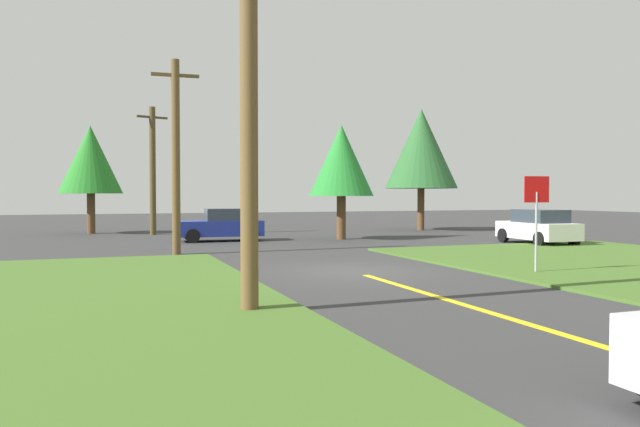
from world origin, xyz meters
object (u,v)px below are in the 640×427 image
(utility_pole_mid, at_px, (176,155))
(utility_pole_far, at_px, (153,170))
(stop_sign, at_px, (536,205))
(oak_tree_left, at_px, (90,160))
(car_approaching_junction, at_px, (222,225))
(pine_tree_center, at_px, (341,161))
(car_on_crossroad, at_px, (538,227))
(oak_tree_right, at_px, (421,149))
(utility_pole_near, at_px, (249,94))

(utility_pole_mid, relative_size, utility_pole_far, 1.02)
(stop_sign, relative_size, oak_tree_left, 0.44)
(car_approaching_junction, relative_size, pine_tree_center, 0.71)
(car_on_crossroad, relative_size, utility_pole_mid, 0.55)
(car_on_crossroad, bearing_deg, utility_pole_mid, 90.13)
(stop_sign, bearing_deg, utility_pole_mid, -35.09)
(pine_tree_center, bearing_deg, car_on_crossroad, -39.25)
(stop_sign, bearing_deg, utility_pole_far, -56.36)
(pine_tree_center, bearing_deg, utility_pole_far, 141.56)
(utility_pole_far, bearing_deg, utility_pole_mid, -90.58)
(car_approaching_junction, relative_size, oak_tree_right, 0.54)
(utility_pole_near, distance_m, utility_pole_mid, 12.14)
(car_approaching_junction, distance_m, utility_pole_mid, 7.41)
(utility_pole_near, bearing_deg, utility_pole_mid, 89.77)
(stop_sign, xyz_separation_m, utility_pole_far, (-8.94, 21.60, 1.75))
(utility_pole_near, relative_size, pine_tree_center, 1.40)
(car_approaching_junction, distance_m, pine_tree_center, 6.89)
(stop_sign, distance_m, utility_pole_mid, 13.24)
(car_approaching_junction, bearing_deg, oak_tree_left, -50.75)
(utility_pole_far, xyz_separation_m, pine_tree_center, (8.84, -7.02, 0.29))
(utility_pole_far, relative_size, oak_tree_left, 1.15)
(car_approaching_junction, distance_m, utility_pole_near, 18.77)
(pine_tree_center, relative_size, oak_tree_right, 0.75)
(utility_pole_near, relative_size, oak_tree_right, 1.05)
(utility_pole_far, bearing_deg, oak_tree_left, 145.04)
(stop_sign, bearing_deg, car_on_crossroad, -119.50)
(utility_pole_near, bearing_deg, oak_tree_right, 53.47)
(oak_tree_left, bearing_deg, stop_sign, -62.81)
(car_approaching_junction, height_order, utility_pole_far, utility_pole_far)
(utility_pole_mid, height_order, utility_pole_far, utility_pole_mid)
(car_on_crossroad, relative_size, utility_pole_near, 0.50)
(utility_pole_mid, bearing_deg, stop_sign, -46.24)
(stop_sign, relative_size, utility_pole_near, 0.34)
(car_approaching_junction, height_order, utility_pole_near, utility_pole_near)
(oak_tree_right, bearing_deg, stop_sign, -111.15)
(pine_tree_center, bearing_deg, oak_tree_left, 142.49)
(car_on_crossroad, bearing_deg, pine_tree_center, 54.19)
(utility_pole_mid, xyz_separation_m, pine_tree_center, (8.97, 5.11, 0.20))
(oak_tree_left, bearing_deg, car_on_crossroad, -38.18)
(stop_sign, xyz_separation_m, car_on_crossroad, (7.32, 8.52, -1.20))
(car_on_crossroad, relative_size, utility_pole_far, 0.56)
(utility_pole_near, xyz_separation_m, pine_tree_center, (9.02, 17.24, -0.19))
(car_approaching_junction, xyz_separation_m, utility_pole_near, (-3.01, -18.21, 3.44))
(car_on_crossroad, height_order, oak_tree_right, oak_tree_right)
(utility_pole_mid, distance_m, oak_tree_right, 20.05)
(utility_pole_far, bearing_deg, pine_tree_center, -38.44)
(utility_pole_mid, bearing_deg, car_on_crossroad, -3.31)
(oak_tree_left, xyz_separation_m, oak_tree_right, (20.12, -3.75, 0.92))
(stop_sign, xyz_separation_m, car_approaching_junction, (-6.11, 15.55, -1.20))
(utility_pole_mid, bearing_deg, oak_tree_left, 102.60)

